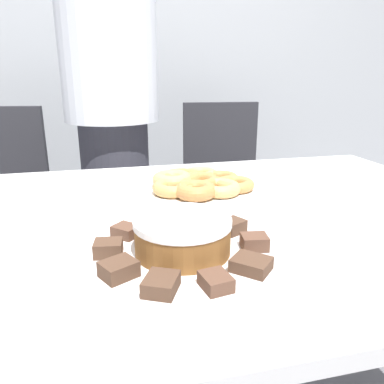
% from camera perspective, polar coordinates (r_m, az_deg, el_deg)
% --- Properties ---
extents(wall_back, '(8.00, 0.05, 2.60)m').
position_cam_1_polar(wall_back, '(2.43, -10.53, 23.22)').
color(wall_back, '#B2B7BC').
rests_on(wall_back, ground_plane).
extents(table, '(1.66, 1.00, 0.73)m').
position_cam_1_polar(table, '(0.92, -2.27, -7.90)').
color(table, white).
rests_on(table, ground_plane).
extents(person_standing, '(0.38, 0.38, 1.73)m').
position_cam_1_polar(person_standing, '(1.62, -12.10, 12.23)').
color(person_standing, '#383842').
rests_on(person_standing, ground_plane).
extents(office_chair_right, '(0.49, 0.49, 0.91)m').
position_cam_1_polar(office_chair_right, '(1.95, 4.96, -0.79)').
color(office_chair_right, black).
rests_on(office_chair_right, ground_plane).
extents(plate_cake, '(0.36, 0.36, 0.01)m').
position_cam_1_polar(plate_cake, '(0.69, -1.42, -9.44)').
color(plate_cake, white).
rests_on(plate_cake, table).
extents(plate_donuts, '(0.36, 0.36, 0.01)m').
position_cam_1_polar(plate_donuts, '(1.06, 0.91, 0.44)').
color(plate_donuts, white).
rests_on(plate_donuts, table).
extents(frosted_cake, '(0.18, 0.18, 0.06)m').
position_cam_1_polar(frosted_cake, '(0.67, -1.45, -6.59)').
color(frosted_cake, brown).
rests_on(frosted_cake, plate_cake).
extents(lamington_0, '(0.06, 0.06, 0.03)m').
position_cam_1_polar(lamington_0, '(0.77, 6.19, -5.21)').
color(lamington_0, '#513828').
rests_on(lamington_0, plate_cake).
extents(lamington_1, '(0.07, 0.07, 0.02)m').
position_cam_1_polar(lamington_1, '(0.80, 0.85, -4.12)').
color(lamington_1, brown).
rests_on(lamington_1, plate_cake).
extents(lamington_2, '(0.05, 0.05, 0.03)m').
position_cam_1_polar(lamington_2, '(0.80, -5.02, -4.24)').
color(lamington_2, brown).
rests_on(lamington_2, plate_cake).
extents(lamington_3, '(0.06, 0.06, 0.02)m').
position_cam_1_polar(lamington_3, '(0.75, -10.03, -5.87)').
color(lamington_3, brown).
rests_on(lamington_3, plate_cake).
extents(lamington_4, '(0.05, 0.05, 0.03)m').
position_cam_1_polar(lamington_4, '(0.69, -12.63, -8.34)').
color(lamington_4, '#513828').
rests_on(lamington_4, plate_cake).
extents(lamington_5, '(0.07, 0.06, 0.03)m').
position_cam_1_polar(lamington_5, '(0.61, -11.10, -11.46)').
color(lamington_5, '#513828').
rests_on(lamington_5, plate_cake).
extents(lamington_6, '(0.07, 0.07, 0.02)m').
position_cam_1_polar(lamington_6, '(0.57, -4.73, -13.81)').
color(lamington_6, '#513828').
rests_on(lamington_6, plate_cake).
extents(lamington_7, '(0.05, 0.05, 0.02)m').
position_cam_1_polar(lamington_7, '(0.58, 3.64, -13.47)').
color(lamington_7, brown).
rests_on(lamington_7, plate_cake).
extents(lamington_8, '(0.08, 0.08, 0.02)m').
position_cam_1_polar(lamington_8, '(0.63, 9.01, -10.84)').
color(lamington_8, '#513828').
rests_on(lamington_8, plate_cake).
extents(lamington_9, '(0.05, 0.05, 0.03)m').
position_cam_1_polar(lamington_9, '(0.70, 9.49, -7.53)').
color(lamington_9, brown).
rests_on(lamington_9, plate_cake).
extents(donut_0, '(0.12, 0.12, 0.03)m').
position_cam_1_polar(donut_0, '(1.06, 0.92, 1.59)').
color(donut_0, '#C68447').
rests_on(donut_0, plate_donuts).
extents(donut_1, '(0.11, 0.11, 0.03)m').
position_cam_1_polar(donut_1, '(1.04, 6.48, 1.16)').
color(donut_1, '#D18E4C').
rests_on(donut_1, plate_donuts).
extents(donut_2, '(0.10, 0.10, 0.03)m').
position_cam_1_polar(donut_2, '(1.10, 4.37, 2.08)').
color(donut_2, '#C68447').
rests_on(donut_2, plate_donuts).
extents(donut_3, '(0.10, 0.10, 0.03)m').
position_cam_1_polar(donut_3, '(1.15, 1.32, 2.74)').
color(donut_3, '#E5AD66').
rests_on(donut_3, plate_donuts).
extents(donut_4, '(0.12, 0.12, 0.03)m').
position_cam_1_polar(donut_4, '(1.10, -1.71, 2.23)').
color(donut_4, '#C68447').
rests_on(donut_4, plate_donuts).
extents(donut_5, '(0.11, 0.11, 0.04)m').
position_cam_1_polar(donut_5, '(1.07, -3.00, 1.93)').
color(donut_5, '#E5AD66').
rests_on(donut_5, plate_donuts).
extents(donut_6, '(0.11, 0.11, 0.03)m').
position_cam_1_polar(donut_6, '(1.00, -2.85, 0.64)').
color(donut_6, tan).
rests_on(donut_6, plate_donuts).
extents(donut_7, '(0.11, 0.11, 0.04)m').
position_cam_1_polar(donut_7, '(0.97, 0.57, 0.23)').
color(donut_7, '#C68447').
rests_on(donut_7, plate_donuts).
extents(donut_8, '(0.11, 0.11, 0.03)m').
position_cam_1_polar(donut_8, '(1.00, 4.22, 0.59)').
color(donut_8, '#E5AD66').
rests_on(donut_8, plate_donuts).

